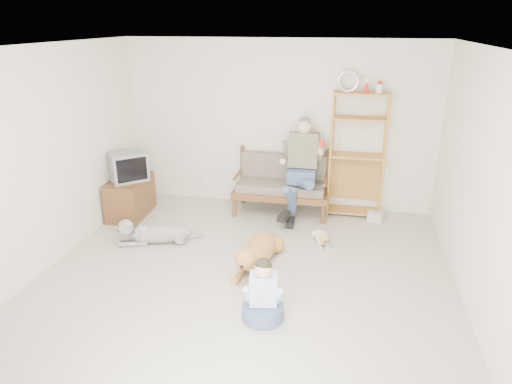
% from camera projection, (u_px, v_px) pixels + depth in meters
% --- Properties ---
extents(floor, '(5.50, 5.50, 0.00)m').
position_uv_depth(floor, '(240.00, 290.00, 5.32)').
color(floor, beige).
rests_on(floor, ground).
extents(ceiling, '(5.50, 5.50, 0.00)m').
position_uv_depth(ceiling, '(236.00, 48.00, 4.36)').
color(ceiling, silver).
rests_on(ceiling, ground).
extents(wall_back, '(5.00, 0.00, 5.00)m').
position_uv_depth(wall_back, '(278.00, 126.00, 7.36)').
color(wall_back, beige).
rests_on(wall_back, ground).
extents(wall_front, '(5.00, 0.00, 5.00)m').
position_uv_depth(wall_front, '(111.00, 356.00, 2.32)').
color(wall_front, beige).
rests_on(wall_front, ground).
extents(wall_left, '(0.00, 5.50, 5.50)m').
position_uv_depth(wall_left, '(30.00, 167.00, 5.31)').
color(wall_left, beige).
rests_on(wall_left, ground).
extents(wall_right, '(0.00, 5.50, 5.50)m').
position_uv_depth(wall_right, '(491.00, 198.00, 4.37)').
color(wall_right, beige).
rests_on(wall_right, ground).
extents(loveseat, '(1.51, 0.71, 0.95)m').
position_uv_depth(loveseat, '(282.00, 183.00, 7.35)').
color(loveseat, brown).
rests_on(loveseat, ground).
extents(man, '(0.60, 0.85, 1.38)m').
position_uv_depth(man, '(299.00, 175.00, 6.98)').
color(man, '#4B5B89').
rests_on(man, loveseat).
extents(etagere, '(0.87, 0.38, 2.26)m').
position_uv_depth(etagere, '(357.00, 154.00, 7.06)').
color(etagere, '#C0863C').
rests_on(etagere, ground).
extents(book_stack, '(0.26, 0.21, 0.14)m').
position_uv_depth(book_stack, '(375.00, 217.00, 7.12)').
color(book_stack, white).
rests_on(book_stack, ground).
extents(tv_stand, '(0.54, 0.92, 0.60)m').
position_uv_depth(tv_stand, '(130.00, 197.00, 7.27)').
color(tv_stand, brown).
rests_on(tv_stand, ground).
extents(crt_tv, '(0.69, 0.68, 0.45)m').
position_uv_depth(crt_tv, '(128.00, 166.00, 7.06)').
color(crt_tv, slate).
rests_on(crt_tv, tv_stand).
extents(wall_outlet, '(0.12, 0.02, 0.08)m').
position_uv_depth(wall_outlet, '(206.00, 182.00, 7.95)').
color(wall_outlet, white).
rests_on(wall_outlet, ground).
extents(golden_retriever, '(0.48, 1.42, 0.43)m').
position_uv_depth(golden_retriever, '(257.00, 253.00, 5.79)').
color(golden_retriever, '#A66C39').
rests_on(golden_retriever, ground).
extents(shaggy_dog, '(1.19, 0.57, 0.37)m').
position_uv_depth(shaggy_dog, '(153.00, 233.00, 6.40)').
color(shaggy_dog, silver).
rests_on(shaggy_dog, ground).
extents(terrier, '(0.27, 0.57, 0.22)m').
position_uv_depth(terrier, '(322.00, 237.00, 6.39)').
color(terrier, white).
rests_on(terrier, ground).
extents(child, '(0.45, 0.45, 0.70)m').
position_uv_depth(child, '(263.00, 297.00, 4.74)').
color(child, '#4B5B89').
rests_on(child, ground).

